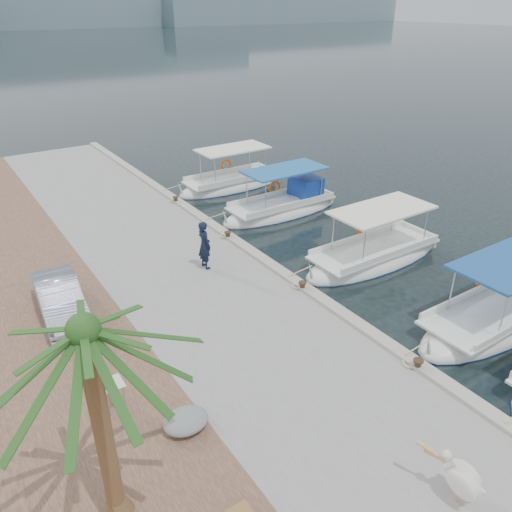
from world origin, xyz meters
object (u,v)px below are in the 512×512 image
(fishing_caique_b, at_px, (501,317))
(parked_car, at_px, (60,299))
(fishing_caique_d, at_px, (283,209))
(fishing_caique_c, at_px, (373,258))
(fishing_caique_e, at_px, (231,185))
(date_palm, at_px, (84,332))
(pelican, at_px, (461,478))
(fisherman, at_px, (204,245))

(fishing_caique_b, distance_m, parked_car, 14.31)
(parked_car, bearing_deg, fishing_caique_d, 22.94)
(fishing_caique_c, height_order, fishing_caique_e, same)
(fishing_caique_b, relative_size, date_palm, 1.48)
(fishing_caique_d, distance_m, pelican, 16.61)
(fishing_caique_d, xyz_separation_m, fisherman, (-6.38, -3.70, 1.23))
(fishing_caique_d, relative_size, date_palm, 1.28)
(fishing_caique_e, distance_m, fisherman, 10.44)
(fishing_caique_d, relative_size, fisherman, 3.63)
(fishing_caique_b, distance_m, fishing_caique_c, 5.37)
(fishing_caique_c, xyz_separation_m, parked_car, (-11.66, 2.23, 0.97))
(fishing_caique_c, xyz_separation_m, fisherman, (-6.35, 2.50, 1.30))
(pelican, xyz_separation_m, date_palm, (-5.78, 3.49, 3.75))
(fishing_caique_e, relative_size, date_palm, 1.24)
(fishing_caique_b, bearing_deg, fishing_caique_e, 92.22)
(date_palm, bearing_deg, fishing_caique_d, 42.57)
(fishing_caique_d, bearing_deg, parked_car, -161.24)
(fisherman, relative_size, date_palm, 0.35)
(fisherman, xyz_separation_m, parked_car, (-5.31, -0.27, -0.33))
(pelican, relative_size, date_palm, 0.26)
(parked_car, bearing_deg, pelican, -62.42)
(pelican, relative_size, fisherman, 0.75)
(fishing_caique_c, bearing_deg, fisherman, 158.52)
(fishing_caique_d, xyz_separation_m, fishing_caique_e, (-0.21, 4.62, -0.07))
(fishing_caique_c, xyz_separation_m, fishing_caique_e, (-0.19, 10.82, 0.00))
(parked_car, bearing_deg, date_palm, -93.00)
(fisherman, xyz_separation_m, date_palm, (-6.27, -7.92, 3.39))
(fishing_caique_c, bearing_deg, date_palm, -156.77)
(fishing_caique_e, xyz_separation_m, pelican, (-6.65, -19.72, 0.93))
(fishing_caique_b, relative_size, fishing_caique_d, 1.16)
(date_palm, bearing_deg, fishing_caique_b, 0.29)
(pelican, bearing_deg, fishing_caique_d, 65.56)
(parked_car, bearing_deg, fishing_caique_c, -6.65)
(fishing_caique_d, bearing_deg, fishing_caique_c, -90.24)
(fishing_caique_b, relative_size, parked_car, 2.15)
(fishing_caique_c, relative_size, date_palm, 1.31)
(fishing_caique_c, xyz_separation_m, date_palm, (-12.62, -5.42, 4.68))
(fishing_caique_c, height_order, parked_car, fishing_caique_c)
(fishing_caique_b, distance_m, fisherman, 10.46)
(date_palm, bearing_deg, fishing_caique_e, 52.55)
(fishing_caique_c, distance_m, fishing_caique_d, 6.20)
(fishing_caique_b, bearing_deg, fishing_caique_d, 92.06)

